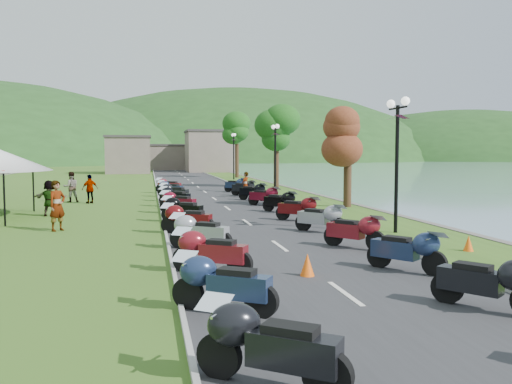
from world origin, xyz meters
TOP-DOWN VIEW (x-y plane):
  - road at (0.00, 40.00)m, footprint 7.00×120.00m
  - hills_backdrop at (0.00, 200.00)m, footprint 360.00×120.00m
  - far_building at (-2.00, 85.00)m, footprint 18.00×16.00m
  - moto_row_left at (-2.66, 17.52)m, footprint 2.60×46.20m
  - moto_row_right at (2.24, 18.63)m, footprint 2.60×43.60m
  - tree_lakeside at (6.63, 27.42)m, footprint 2.29×2.29m
  - pedestrian_a at (-7.64, 21.04)m, footprint 0.87×0.88m
  - pedestrian_b at (-8.80, 33.38)m, footprint 1.00×0.72m
  - traffic_cone_near at (-0.33, 11.75)m, footprint 0.37×0.37m

SIDE VIEW (x-z plane):
  - hills_backdrop at x=0.00m, z-range -38.00..38.00m
  - pedestrian_a at x=-7.64m, z-range -0.98..0.98m
  - pedestrian_b at x=-8.80m, z-range -0.93..0.93m
  - road at x=0.00m, z-range 0.00..0.02m
  - traffic_cone_near at x=-0.33m, z-range 0.00..0.57m
  - moto_row_left at x=-2.66m, z-range 0.00..1.10m
  - moto_row_right at x=2.24m, z-range 0.00..1.10m
  - far_building at x=-2.00m, z-range 0.00..5.00m
  - tree_lakeside at x=6.63m, z-range 0.00..6.35m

